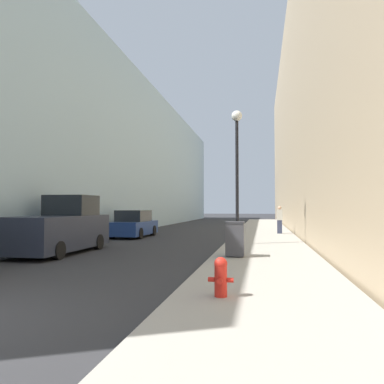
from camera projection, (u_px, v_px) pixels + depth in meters
The scene contains 9 objects.
sidewalk_right at pixel (264, 236), 22.26m from camera, with size 3.69×60.00×0.13m.
building_left_glass at pixel (85, 157), 33.22m from camera, with size 12.00×60.00×12.58m.
building_right_stone at pixel (367, 116), 29.01m from camera, with size 12.00×60.00×17.79m.
fire_hydrant at pixel (221, 276), 7.03m from camera, with size 0.48×0.36×0.74m.
trash_bin at pixel (235, 239), 12.75m from camera, with size 0.63×0.63×1.19m.
lamppost at pixel (237, 156), 17.25m from camera, with size 0.49×0.49×6.16m.
pickup_truck at pixel (62, 228), 14.80m from camera, with size 2.00×5.17×2.30m.
parked_sedan_near at pixel (134, 225), 22.75m from camera, with size 1.92×4.46×1.62m.
pedestrian_on_sidewalk at pixel (280, 220), 23.90m from camera, with size 0.36×0.23×1.76m.
Camera 1 is at (5.34, -4.76, 1.81)m, focal length 35.00 mm.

